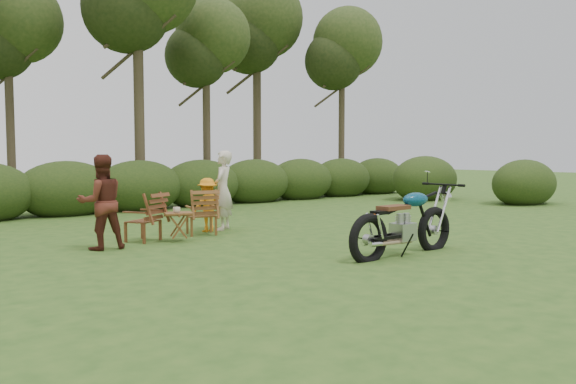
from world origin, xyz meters
TOP-DOWN VIEW (x-y plane):
  - ground at (0.00, 0.00)m, footprint 80.00×80.00m
  - tree_line at (0.50, 9.74)m, footprint 22.52×11.62m
  - motorcycle at (0.09, -0.15)m, footprint 2.23×0.86m
  - lawn_chair_right at (-1.19, 3.75)m, footprint 0.76×0.76m
  - lawn_chair_left at (-2.42, 3.70)m, footprint 0.80×0.80m
  - side_table at (-1.94, 3.29)m, footprint 0.63×0.58m
  - cup at (-1.99, 3.26)m, footprint 0.17×0.17m
  - adult_a at (-0.50, 4.02)m, footprint 0.71×0.68m
  - adult_b at (-3.33, 3.33)m, footprint 0.81×0.66m
  - child at (-0.88, 4.01)m, footprint 0.70×0.41m

SIDE VIEW (x-z plane):
  - ground at x=0.00m, z-range 0.00..0.00m
  - motorcycle at x=0.09m, z-range -0.64..0.64m
  - lawn_chair_right at x=-1.19m, z-range -0.44..0.44m
  - lawn_chair_left at x=-2.42m, z-range -0.43..0.43m
  - adult_a at x=-0.50m, z-range -0.82..0.82m
  - adult_b at x=-3.33m, z-range -0.78..0.78m
  - child at x=-0.88m, z-range -0.54..0.54m
  - side_table at x=-1.94m, z-range 0.00..0.52m
  - cup at x=-1.99m, z-range 0.52..0.62m
  - tree_line at x=0.50m, z-range -0.26..7.88m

